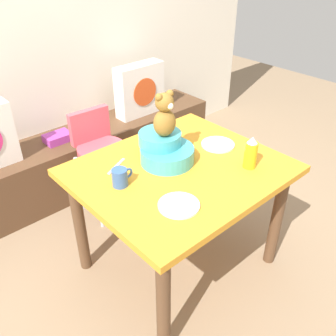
{
  "coord_description": "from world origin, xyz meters",
  "views": [
    {
      "loc": [
        -1.2,
        -1.23,
        1.84
      ],
      "look_at": [
        0.0,
        0.1,
        0.69
      ],
      "focal_mm": 39.67,
      "sensor_mm": 36.0,
      "label": 1
    }
  ],
  "objects_px": {
    "dinner_plate_near": "(179,205)",
    "dinner_plate_far": "(218,144)",
    "pillow_floral_right": "(140,90)",
    "cell_phone": "(175,137)",
    "infant_seat_teal": "(165,149)",
    "teddy_bear": "(165,116)",
    "coffee_mug": "(120,177)",
    "dining_table": "(180,184)",
    "ketchup_bottle": "(251,153)",
    "highchair": "(101,151)",
    "book_stack": "(58,138)"
  },
  "relations": [
    {
      "from": "cell_phone",
      "to": "infant_seat_teal",
      "type": "bearing_deg",
      "value": 45.37
    },
    {
      "from": "dining_table",
      "to": "teddy_bear",
      "type": "height_order",
      "value": "teddy_bear"
    },
    {
      "from": "dinner_plate_near",
      "to": "dinner_plate_far",
      "type": "height_order",
      "value": "same"
    },
    {
      "from": "dinner_plate_far",
      "to": "teddy_bear",
      "type": "bearing_deg",
      "value": 166.76
    },
    {
      "from": "dinner_plate_far",
      "to": "highchair",
      "type": "bearing_deg",
      "value": 116.11
    },
    {
      "from": "ketchup_bottle",
      "to": "coffee_mug",
      "type": "bearing_deg",
      "value": 152.25
    },
    {
      "from": "teddy_bear",
      "to": "dinner_plate_near",
      "type": "xyz_separation_m",
      "value": [
        -0.23,
        -0.35,
        -0.27
      ]
    },
    {
      "from": "pillow_floral_right",
      "to": "teddy_bear",
      "type": "relative_size",
      "value": 1.76
    },
    {
      "from": "dining_table",
      "to": "infant_seat_teal",
      "type": "bearing_deg",
      "value": 96.17
    },
    {
      "from": "ketchup_bottle",
      "to": "dining_table",
      "type": "bearing_deg",
      "value": 139.48
    },
    {
      "from": "teddy_bear",
      "to": "ketchup_bottle",
      "type": "distance_m",
      "value": 0.51
    },
    {
      "from": "dinner_plate_far",
      "to": "dinner_plate_near",
      "type": "bearing_deg",
      "value": -155.06
    },
    {
      "from": "book_stack",
      "to": "coffee_mug",
      "type": "relative_size",
      "value": 1.67
    },
    {
      "from": "book_stack",
      "to": "infant_seat_teal",
      "type": "distance_m",
      "value": 1.16
    },
    {
      "from": "dinner_plate_far",
      "to": "dining_table",
      "type": "bearing_deg",
      "value": -175.12
    },
    {
      "from": "dining_table",
      "to": "highchair",
      "type": "xyz_separation_m",
      "value": [
        -0.03,
        0.78,
        -0.11
      ]
    },
    {
      "from": "ketchup_bottle",
      "to": "dinner_plate_near",
      "type": "distance_m",
      "value": 0.53
    },
    {
      "from": "infant_seat_teal",
      "to": "ketchup_bottle",
      "type": "xyz_separation_m",
      "value": [
        0.3,
        -0.36,
        0.02
      ]
    },
    {
      "from": "highchair",
      "to": "cell_phone",
      "type": "height_order",
      "value": "highchair"
    },
    {
      "from": "highchair",
      "to": "teddy_bear",
      "type": "bearing_deg",
      "value": -88.71
    },
    {
      "from": "dining_table",
      "to": "dinner_plate_far",
      "type": "xyz_separation_m",
      "value": [
        0.34,
        0.03,
        0.12
      ]
    },
    {
      "from": "dinner_plate_near",
      "to": "cell_phone",
      "type": "distance_m",
      "value": 0.68
    },
    {
      "from": "book_stack",
      "to": "cell_phone",
      "type": "height_order",
      "value": "cell_phone"
    },
    {
      "from": "infant_seat_teal",
      "to": "ketchup_bottle",
      "type": "height_order",
      "value": "ketchup_bottle"
    },
    {
      "from": "pillow_floral_right",
      "to": "dining_table",
      "type": "xyz_separation_m",
      "value": [
        -0.66,
        -1.2,
        -0.05
      ]
    },
    {
      "from": "pillow_floral_right",
      "to": "teddy_bear",
      "type": "height_order",
      "value": "teddy_bear"
    },
    {
      "from": "dining_table",
      "to": "highchair",
      "type": "relative_size",
      "value": 1.4
    },
    {
      "from": "dinner_plate_near",
      "to": "pillow_floral_right",
      "type": "bearing_deg",
      "value": 58.06
    },
    {
      "from": "ketchup_bottle",
      "to": "cell_phone",
      "type": "height_order",
      "value": "ketchup_bottle"
    },
    {
      "from": "book_stack",
      "to": "ketchup_bottle",
      "type": "distance_m",
      "value": 1.57
    },
    {
      "from": "ketchup_bottle",
      "to": "dinner_plate_near",
      "type": "bearing_deg",
      "value": 179.35
    },
    {
      "from": "highchair",
      "to": "teddy_bear",
      "type": "xyz_separation_m",
      "value": [
        0.02,
        -0.67,
        0.5
      ]
    },
    {
      "from": "infant_seat_teal",
      "to": "cell_phone",
      "type": "distance_m",
      "value": 0.29
    },
    {
      "from": "pillow_floral_right",
      "to": "highchair",
      "type": "height_order",
      "value": "pillow_floral_right"
    },
    {
      "from": "ketchup_bottle",
      "to": "dinner_plate_near",
      "type": "height_order",
      "value": "ketchup_bottle"
    },
    {
      "from": "dinner_plate_near",
      "to": "dinner_plate_far",
      "type": "relative_size",
      "value": 1.0
    },
    {
      "from": "dinner_plate_near",
      "to": "infant_seat_teal",
      "type": "bearing_deg",
      "value": 57.56
    },
    {
      "from": "infant_seat_teal",
      "to": "dinner_plate_near",
      "type": "bearing_deg",
      "value": -122.44
    },
    {
      "from": "dinner_plate_near",
      "to": "dinner_plate_far",
      "type": "xyz_separation_m",
      "value": [
        0.58,
        0.27,
        0.0
      ]
    },
    {
      "from": "book_stack",
      "to": "teddy_bear",
      "type": "xyz_separation_m",
      "value": [
        0.12,
        -1.11,
        0.53
      ]
    },
    {
      "from": "book_stack",
      "to": "cell_phone",
      "type": "distance_m",
      "value": 1.04
    },
    {
      "from": "teddy_bear",
      "to": "coffee_mug",
      "type": "relative_size",
      "value": 2.08
    },
    {
      "from": "coffee_mug",
      "to": "dinner_plate_near",
      "type": "xyz_separation_m",
      "value": [
        0.1,
        -0.32,
        -0.04
      ]
    },
    {
      "from": "highchair",
      "to": "infant_seat_teal",
      "type": "height_order",
      "value": "infant_seat_teal"
    },
    {
      "from": "coffee_mug",
      "to": "dinner_plate_near",
      "type": "bearing_deg",
      "value": -72.53
    },
    {
      "from": "teddy_bear",
      "to": "dinner_plate_near",
      "type": "height_order",
      "value": "teddy_bear"
    },
    {
      "from": "dining_table",
      "to": "teddy_bear",
      "type": "xyz_separation_m",
      "value": [
        -0.01,
        0.11,
        0.39
      ]
    },
    {
      "from": "coffee_mug",
      "to": "dinner_plate_far",
      "type": "xyz_separation_m",
      "value": [
        0.68,
        -0.05,
        -0.04
      ]
    },
    {
      "from": "pillow_floral_right",
      "to": "cell_phone",
      "type": "bearing_deg",
      "value": -115.62
    },
    {
      "from": "dining_table",
      "to": "coffee_mug",
      "type": "xyz_separation_m",
      "value": [
        -0.34,
        0.08,
        0.16
      ]
    }
  ]
}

